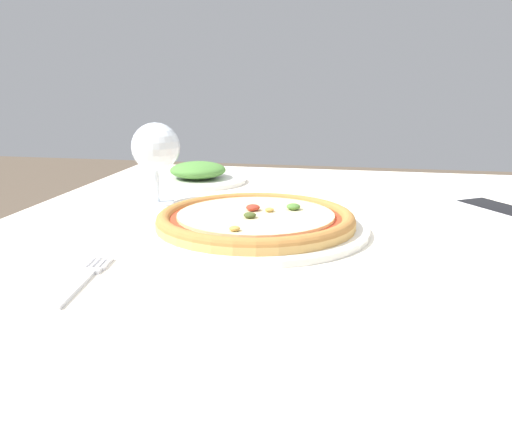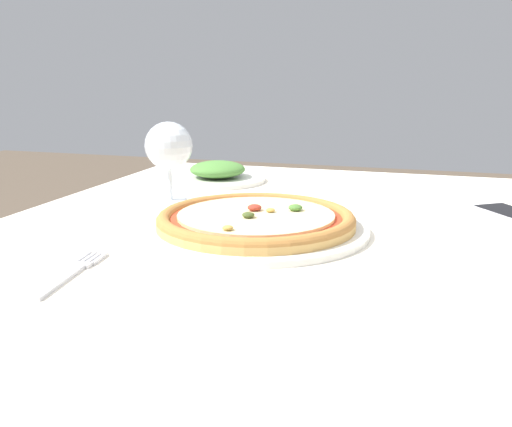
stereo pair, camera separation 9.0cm
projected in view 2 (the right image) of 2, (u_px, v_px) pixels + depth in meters
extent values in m
cube|color=brown|center=(365.00, 250.00, 0.89)|extent=(1.13, 1.08, 0.04)
cube|color=white|center=(366.00, 237.00, 0.89)|extent=(1.23, 1.18, 0.01)
cylinder|color=brown|center=(193.00, 304.00, 1.57)|extent=(0.06, 0.06, 0.66)
cylinder|color=white|center=(256.00, 229.00, 0.90)|extent=(0.36, 0.36, 0.01)
cylinder|color=tan|center=(256.00, 222.00, 0.90)|extent=(0.31, 0.31, 0.01)
torus|color=#B27538|center=(256.00, 218.00, 0.90)|extent=(0.31, 0.31, 0.02)
cylinder|color=#BC381E|center=(256.00, 217.00, 0.90)|extent=(0.27, 0.27, 0.00)
cylinder|color=beige|center=(256.00, 215.00, 0.90)|extent=(0.25, 0.25, 0.00)
ellipsoid|color=#BC9342|center=(228.00, 228.00, 0.80)|extent=(0.02, 0.02, 0.01)
ellipsoid|color=#4C7A33|center=(295.00, 208.00, 0.92)|extent=(0.02, 0.02, 0.01)
ellipsoid|color=#BC9342|center=(270.00, 210.00, 0.91)|extent=(0.01, 0.01, 0.01)
ellipsoid|color=#A83323|center=(255.00, 207.00, 0.92)|extent=(0.02, 0.02, 0.01)
ellipsoid|color=#425123|center=(248.00, 215.00, 0.87)|extent=(0.02, 0.02, 0.01)
cube|color=silver|center=(59.00, 282.00, 0.68)|extent=(0.03, 0.11, 0.00)
cube|color=silver|center=(82.00, 265.00, 0.74)|extent=(0.03, 0.02, 0.00)
cube|color=silver|center=(84.00, 258.00, 0.77)|extent=(0.01, 0.05, 0.00)
cube|color=silver|center=(89.00, 258.00, 0.77)|extent=(0.01, 0.05, 0.00)
cube|color=silver|center=(95.00, 258.00, 0.77)|extent=(0.01, 0.05, 0.00)
cube|color=silver|center=(100.00, 259.00, 0.77)|extent=(0.01, 0.05, 0.00)
cylinder|color=silver|center=(171.00, 200.00, 1.12)|extent=(0.06, 0.06, 0.00)
cylinder|color=silver|center=(170.00, 183.00, 1.11)|extent=(0.01, 0.01, 0.07)
sphere|color=silver|center=(169.00, 146.00, 1.09)|extent=(0.09, 0.09, 0.09)
cylinder|color=white|center=(218.00, 179.00, 1.32)|extent=(0.22, 0.22, 0.01)
ellipsoid|color=#4C8438|center=(218.00, 169.00, 1.31)|extent=(0.13, 0.13, 0.04)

